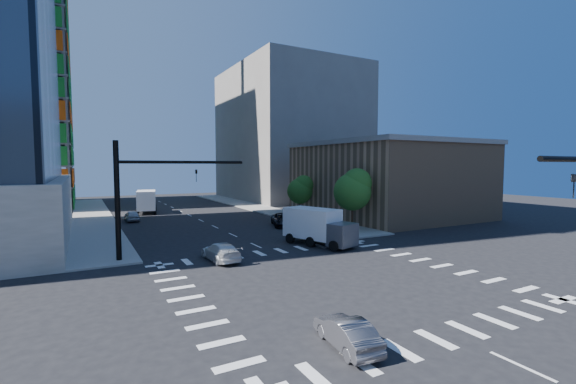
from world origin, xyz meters
TOP-DOWN VIEW (x-y plane):
  - ground at (0.00, 0.00)m, footprint 160.00×160.00m
  - road_markings at (0.00, 0.00)m, footprint 20.00×20.00m
  - sidewalk_ne at (12.50, 40.00)m, footprint 5.00×60.00m
  - sidewalk_nw at (-12.50, 40.00)m, footprint 5.00×60.00m
  - commercial_building at (25.00, 22.00)m, footprint 20.50×22.50m
  - bg_building_ne at (27.00, 55.00)m, footprint 24.00×30.00m
  - signal_mast_nw at (-10.00, 11.50)m, footprint 10.20×0.40m
  - tree_south at (12.63, 13.90)m, footprint 4.16×4.16m
  - tree_north at (12.93, 25.90)m, footprint 3.54×3.52m
  - car_nb_far at (7.49, 20.79)m, footprint 4.21×6.03m
  - car_sb_near at (-4.58, 8.22)m, footprint 2.11×4.80m
  - car_sb_mid at (-8.07, 33.78)m, footprint 1.66×4.09m
  - car_sb_cross at (-4.71, -7.77)m, footprint 1.75×3.83m
  - box_truck_near at (5.20, 9.19)m, footprint 4.52×6.83m
  - box_truck_far at (-5.00, 42.27)m, footprint 3.88×6.97m

SIDE VIEW (x-z plane):
  - ground at x=0.00m, z-range 0.00..0.00m
  - road_markings at x=0.00m, z-range 0.00..0.01m
  - sidewalk_ne at x=12.50m, z-range 0.00..0.15m
  - sidewalk_nw at x=-12.50m, z-range 0.00..0.15m
  - car_sb_cross at x=-4.71m, z-range 0.00..1.22m
  - car_sb_near at x=-4.58m, z-range 0.00..1.37m
  - car_sb_mid at x=-8.07m, z-range 0.00..1.39m
  - car_nb_far at x=7.49m, z-range 0.00..1.53m
  - box_truck_near at x=5.20m, z-range -0.19..3.12m
  - box_truck_far at x=-5.00m, z-range -0.20..3.26m
  - tree_north at x=12.93m, z-range 1.10..6.88m
  - tree_south at x=12.63m, z-range 1.27..8.10m
  - commercial_building at x=25.00m, z-range 0.01..10.61m
  - signal_mast_nw at x=-10.00m, z-range 0.99..9.99m
  - bg_building_ne at x=27.00m, z-range 0.00..28.00m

